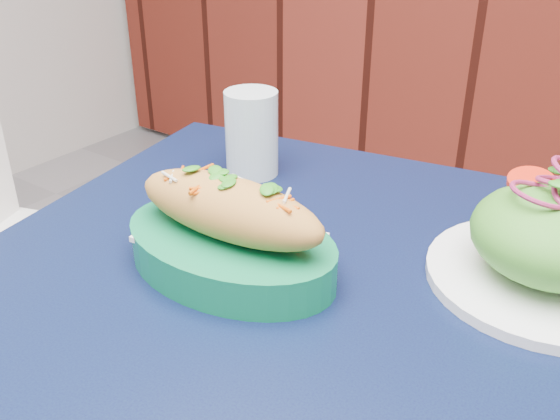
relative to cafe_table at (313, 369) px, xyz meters
The scene contains 4 objects.
cafe_table is the anchor object (origin of this frame).
banh_mi_basket 0.17m from the cafe_table, behind, with size 0.26×0.17×0.12m.
salad_plate 0.28m from the cafe_table, 44.57° to the left, with size 0.24×0.24×0.13m.
water_glass 0.36m from the cafe_table, 139.14° to the left, with size 0.07×0.07×0.12m, color silver.
Camera 1 is at (-0.12, 0.94, 1.13)m, focal length 40.00 mm.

